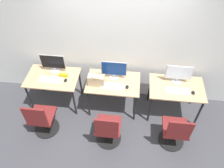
# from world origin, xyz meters

# --- Properties ---
(ground_plane) EXTENTS (20.00, 20.00, 0.00)m
(ground_plane) POSITION_xyz_m (0.00, 0.00, 0.00)
(ground_plane) COLOR #3D3D42
(wall_back) EXTENTS (12.00, 0.05, 2.80)m
(wall_back) POSITION_xyz_m (0.00, 0.78, 1.40)
(wall_back) COLOR silver
(wall_back) RESTS_ON ground_plane
(desk_left) EXTENTS (1.02, 0.66, 0.76)m
(desk_left) POSITION_xyz_m (-1.20, 0.33, 0.66)
(desk_left) COLOR tan
(desk_left) RESTS_ON ground_plane
(monitor_left) EXTENTS (0.49, 0.18, 0.39)m
(monitor_left) POSITION_xyz_m (-1.20, 0.51, 0.96)
(monitor_left) COLOR #B2B2B7
(monitor_left) RESTS_ON desk_left
(keyboard_left) EXTENTS (0.45, 0.17, 0.02)m
(keyboard_left) POSITION_xyz_m (-1.20, 0.24, 0.77)
(keyboard_left) COLOR silver
(keyboard_left) RESTS_ON desk_left
(mouse_left) EXTENTS (0.06, 0.09, 0.03)m
(mouse_left) POSITION_xyz_m (-0.91, 0.26, 0.77)
(mouse_left) COLOR black
(mouse_left) RESTS_ON desk_left
(office_chair_left) EXTENTS (0.48, 0.48, 0.90)m
(office_chair_left) POSITION_xyz_m (-1.24, -0.42, 0.37)
(office_chair_left) COLOR black
(office_chair_left) RESTS_ON ground_plane
(desk_center) EXTENTS (1.02, 0.66, 0.76)m
(desk_center) POSITION_xyz_m (0.00, 0.33, 0.66)
(desk_center) COLOR tan
(desk_center) RESTS_ON ground_plane
(monitor_center) EXTENTS (0.49, 0.18, 0.39)m
(monitor_center) POSITION_xyz_m (0.00, 0.45, 0.96)
(monitor_center) COLOR #B2B2B7
(monitor_center) RESTS_ON desk_center
(keyboard_center) EXTENTS (0.45, 0.17, 0.02)m
(keyboard_center) POSITION_xyz_m (0.00, 0.21, 0.77)
(keyboard_center) COLOR silver
(keyboard_center) RESTS_ON desk_center
(mouse_center) EXTENTS (0.06, 0.09, 0.03)m
(mouse_center) POSITION_xyz_m (0.27, 0.21, 0.77)
(mouse_center) COLOR black
(mouse_center) RESTS_ON desk_center
(office_chair_center) EXTENTS (0.48, 0.48, 0.90)m
(office_chair_center) POSITION_xyz_m (-0.00, -0.50, 0.37)
(office_chair_center) COLOR black
(office_chair_center) RESTS_ON ground_plane
(desk_right) EXTENTS (1.02, 0.66, 0.76)m
(desk_right) POSITION_xyz_m (1.20, 0.33, 0.66)
(desk_right) COLOR tan
(desk_right) RESTS_ON ground_plane
(monitor_right) EXTENTS (0.49, 0.18, 0.39)m
(monitor_right) POSITION_xyz_m (1.20, 0.48, 0.96)
(monitor_right) COLOR #B2B2B7
(monitor_right) RESTS_ON desk_right
(keyboard_right) EXTENTS (0.45, 0.17, 0.02)m
(keyboard_right) POSITION_xyz_m (1.20, 0.22, 0.77)
(keyboard_right) COLOR silver
(keyboard_right) RESTS_ON desk_right
(mouse_right) EXTENTS (0.06, 0.09, 0.03)m
(mouse_right) POSITION_xyz_m (1.48, 0.21, 0.77)
(mouse_right) COLOR black
(mouse_right) RESTS_ON desk_right
(office_chair_right) EXTENTS (0.48, 0.48, 0.90)m
(office_chair_right) POSITION_xyz_m (1.18, -0.41, 0.37)
(office_chair_right) COLOR black
(office_chair_right) RESTS_ON ground_plane
(handbag) EXTENTS (0.30, 0.18, 0.25)m
(handbag) POSITION_xyz_m (-0.31, 0.23, 0.87)
(handbag) COLOR tan
(handbag) RESTS_ON desk_center
(placard_left) EXTENTS (0.16, 0.03, 0.08)m
(placard_left) POSITION_xyz_m (-0.98, 0.36, 0.80)
(placard_left) COLOR yellow
(placard_left) RESTS_ON desk_left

